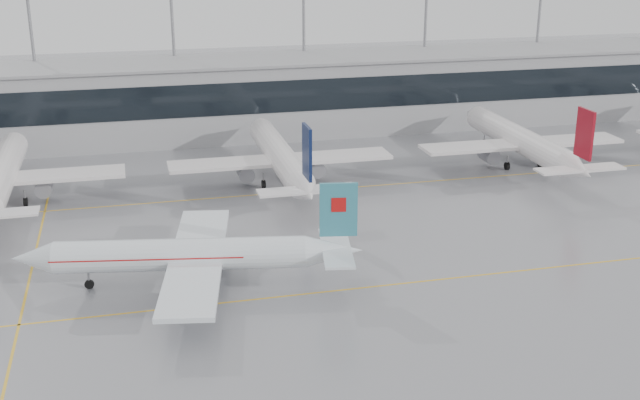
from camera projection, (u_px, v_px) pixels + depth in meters
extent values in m
plane|color=gray|center=(350.00, 289.00, 76.54)|extent=(320.00, 320.00, 0.00)
cube|color=gold|center=(350.00, 289.00, 76.54)|extent=(120.00, 0.25, 0.01)
cube|color=gold|center=(287.00, 192.00, 104.07)|extent=(120.00, 0.25, 0.01)
cube|color=gold|center=(34.00, 259.00, 83.50)|extent=(0.25, 60.00, 0.01)
cube|color=#96979A|center=(247.00, 98.00, 131.47)|extent=(180.00, 15.00, 12.00)
cube|color=black|center=(254.00, 98.00, 124.05)|extent=(180.00, 0.20, 5.00)
cube|color=gray|center=(246.00, 60.00, 129.45)|extent=(182.00, 16.00, 0.40)
cylinder|color=gray|center=(35.00, 70.00, 127.86)|extent=(0.50, 0.50, 22.00)
cylinder|color=gray|center=(175.00, 64.00, 132.85)|extent=(0.50, 0.50, 22.00)
cylinder|color=gray|center=(304.00, 59.00, 137.84)|extent=(0.50, 0.50, 22.00)
cylinder|color=gray|center=(424.00, 54.00, 142.83)|extent=(0.50, 0.50, 22.00)
cylinder|color=gray|center=(536.00, 50.00, 147.82)|extent=(0.50, 0.50, 22.00)
cylinder|color=white|center=(181.00, 255.00, 76.13)|extent=(23.84, 7.26, 3.10)
cone|color=white|center=(33.00, 258.00, 75.30)|extent=(4.49, 3.77, 3.10)
cone|color=white|center=(334.00, 251.00, 77.01)|extent=(6.06, 4.05, 3.10)
cube|color=white|center=(197.00, 258.00, 76.35)|extent=(9.48, 26.11, 0.45)
cube|color=white|center=(336.00, 248.00, 76.92)|extent=(4.51, 10.20, 0.25)
cube|color=teal|center=(338.00, 210.00, 75.66)|extent=(3.60, 0.98, 5.29)
cylinder|color=gray|center=(188.00, 294.00, 72.28)|extent=(3.92, 2.71, 2.10)
cylinder|color=gray|center=(196.00, 253.00, 81.34)|extent=(3.92, 2.71, 2.10)
cylinder|color=gray|center=(89.00, 278.00, 76.32)|extent=(0.20, 0.20, 1.28)
cylinder|color=black|center=(89.00, 284.00, 76.53)|extent=(0.94, 0.46, 0.90)
cylinder|color=gray|center=(206.00, 286.00, 74.51)|extent=(0.24, 0.24, 1.28)
cylinder|color=black|center=(207.00, 292.00, 74.72)|extent=(1.16, 0.64, 1.10)
cylinder|color=gray|center=(210.00, 263.00, 79.42)|extent=(0.24, 0.24, 1.28)
cylinder|color=black|center=(210.00, 269.00, 79.63)|extent=(1.16, 0.64, 1.10)
cube|color=#B70F0F|center=(339.00, 204.00, 75.48)|extent=(1.46, 0.69, 1.40)
cube|color=#B70F0F|center=(149.00, 253.00, 75.88)|extent=(18.27, 6.28, 0.12)
cylinder|color=silver|center=(2.00, 173.00, 99.48)|extent=(3.59, 27.36, 3.59)
cone|color=silver|center=(16.00, 141.00, 113.87)|extent=(3.59, 4.00, 3.59)
cube|color=silver|center=(1.00, 179.00, 98.23)|extent=(29.64, 5.00, 0.45)
cylinder|color=gray|center=(44.00, 187.00, 100.27)|extent=(2.10, 3.60, 2.10)
cylinder|color=gray|center=(14.00, 168.00, 110.12)|extent=(0.20, 0.20, 1.56)
cylinder|color=black|center=(15.00, 174.00, 110.37)|extent=(0.30, 0.90, 0.90)
cylinder|color=gray|center=(25.00, 196.00, 98.58)|extent=(0.24, 0.24, 1.56)
cylinder|color=black|center=(26.00, 202.00, 98.84)|extent=(0.45, 1.10, 1.10)
cylinder|color=silver|center=(279.00, 154.00, 107.42)|extent=(3.59, 27.36, 3.59)
cone|color=silver|center=(259.00, 127.00, 121.80)|extent=(3.59, 4.00, 3.59)
cone|color=silver|center=(306.00, 192.00, 92.30)|extent=(3.59, 5.60, 3.59)
cube|color=silver|center=(281.00, 160.00, 106.17)|extent=(29.64, 5.00, 0.45)
cube|color=silver|center=(307.00, 190.00, 92.01)|extent=(11.40, 2.80, 0.25)
cube|color=#0C173B|center=(307.00, 152.00, 90.34)|extent=(0.35, 3.60, 6.12)
cylinder|color=gray|center=(245.00, 172.00, 106.03)|extent=(2.10, 3.60, 2.10)
cylinder|color=gray|center=(315.00, 167.00, 108.21)|extent=(2.10, 3.60, 2.10)
cylinder|color=gray|center=(265.00, 152.00, 118.06)|extent=(0.20, 0.20, 1.56)
cylinder|color=black|center=(265.00, 157.00, 118.31)|extent=(0.30, 0.90, 0.90)
cylinder|color=gray|center=(263.00, 179.00, 105.34)|extent=(0.24, 0.24, 1.56)
cylinder|color=black|center=(264.00, 184.00, 105.59)|extent=(0.45, 1.10, 1.10)
cylinder|color=gray|center=(302.00, 176.00, 106.52)|extent=(0.24, 0.24, 1.56)
cylinder|color=black|center=(302.00, 181.00, 106.77)|extent=(0.45, 1.10, 1.10)
cylinder|color=silver|center=(517.00, 138.00, 115.35)|extent=(3.59, 27.36, 3.59)
cone|color=silver|center=(472.00, 114.00, 129.74)|extent=(3.59, 4.00, 3.59)
cone|color=silver|center=(579.00, 171.00, 100.23)|extent=(3.59, 5.60, 3.59)
cube|color=silver|center=(522.00, 144.00, 114.11)|extent=(29.64, 5.00, 0.45)
cube|color=silver|center=(580.00, 169.00, 99.95)|extent=(11.40, 2.80, 0.25)
cube|color=maroon|center=(585.00, 134.00, 98.28)|extent=(0.35, 3.60, 6.12)
cylinder|color=gray|center=(489.00, 155.00, 113.97)|extent=(2.10, 3.60, 2.10)
cylinder|color=gray|center=(550.00, 151.00, 116.15)|extent=(2.10, 3.60, 2.10)
cylinder|color=gray|center=(484.00, 137.00, 125.99)|extent=(0.20, 0.20, 1.56)
cylinder|color=black|center=(484.00, 142.00, 126.25)|extent=(0.30, 0.90, 0.90)
cylinder|color=gray|center=(507.00, 161.00, 113.28)|extent=(0.24, 0.24, 1.56)
cylinder|color=black|center=(507.00, 166.00, 113.53)|extent=(0.45, 1.10, 1.10)
cylinder|color=gray|center=(541.00, 158.00, 114.46)|extent=(0.24, 0.24, 1.56)
cylinder|color=black|center=(540.00, 163.00, 114.71)|extent=(0.45, 1.10, 1.10)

